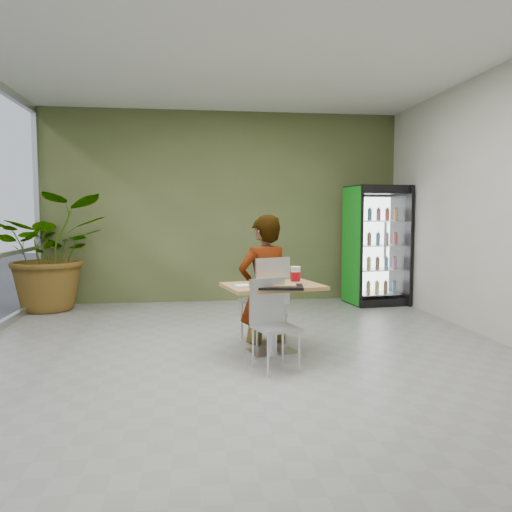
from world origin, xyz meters
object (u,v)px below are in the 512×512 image
at_px(chair_far, 268,293).
at_px(cafeteria_tray, 281,287).
at_px(dining_table, 273,305).
at_px(seated_woman, 264,292).
at_px(soda_cup, 296,276).
at_px(potted_plant, 51,252).
at_px(beverage_fridge, 377,245).
at_px(chair_near, 272,316).

distance_m(chair_far, cafeteria_tray, 0.78).
bearing_deg(dining_table, seated_woman, 91.74).
relative_size(chair_far, soda_cup, 5.33).
relative_size(dining_table, potted_plant, 0.61).
bearing_deg(chair_far, beverage_fridge, -155.04).
relative_size(chair_far, seated_woman, 0.56).
bearing_deg(chair_near, chair_far, 65.67).
distance_m(chair_near, beverage_fridge, 3.94).
bearing_deg(soda_cup, potted_plant, 137.74).
bearing_deg(chair_far, soda_cup, 91.67).
distance_m(chair_far, chair_near, 0.93).
height_order(chair_far, seated_woman, seated_woman).
relative_size(dining_table, soda_cup, 5.90).
height_order(chair_far, beverage_fridge, beverage_fridge).
bearing_deg(cafeteria_tray, beverage_fridge, 54.66).
distance_m(chair_near, seated_woman, 0.97).
xyz_separation_m(dining_table, chair_near, (-0.08, -0.44, -0.03)).
xyz_separation_m(dining_table, seated_woman, (-0.02, 0.53, 0.05)).
distance_m(seated_woman, soda_cup, 0.66).
xyz_separation_m(dining_table, beverage_fridge, (2.18, 2.75, 0.44)).
height_order(seated_woman, soda_cup, seated_woman).
relative_size(cafeteria_tray, beverage_fridge, 0.23).
height_order(chair_far, cafeteria_tray, chair_far).
distance_m(dining_table, chair_near, 0.45).
bearing_deg(seated_woman, dining_table, 70.23).
bearing_deg(soda_cup, dining_table, 174.66).
distance_m(seated_woman, potted_plant, 3.83).
bearing_deg(cafeteria_tray, potted_plant, 133.55).
xyz_separation_m(dining_table, chair_far, (0.02, 0.48, 0.05)).
height_order(beverage_fridge, potted_plant, beverage_fridge).
relative_size(dining_table, beverage_fridge, 0.57).
bearing_deg(beverage_fridge, seated_woman, -141.72).
relative_size(beverage_fridge, potted_plant, 1.08).
bearing_deg(soda_cup, beverage_fridge, 55.00).
bearing_deg(potted_plant, dining_table, -44.23).
bearing_deg(seated_woman, potted_plant, -60.21).
bearing_deg(cafeteria_tray, seated_woman, 93.69).
xyz_separation_m(chair_far, seated_woman, (-0.04, 0.05, 0.00)).
bearing_deg(beverage_fridge, cafeteria_tray, -132.41).
bearing_deg(dining_table, beverage_fridge, 51.61).
bearing_deg(beverage_fridge, chair_near, -132.44).
xyz_separation_m(seated_woman, beverage_fridge, (2.20, 2.22, 0.38)).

